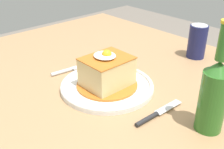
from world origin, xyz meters
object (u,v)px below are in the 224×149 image
Objects in this scene: main_plate at (107,86)px; knife at (153,116)px; soda_can at (197,41)px; beer_bottle_green at (214,93)px; fork at (67,70)px.

main_plate is 1.69× the size of knife.
beer_bottle_green reaches higher than soda_can.
main_plate is 1.05× the size of beer_bottle_green.
main_plate reaches higher than knife.
main_plate is at bearing 176.98° from knife.
soda_can reaches higher than fork.
main_plate is 0.17m from fork.
beer_bottle_green is (0.26, -0.35, 0.04)m from soda_can.
main_plate reaches higher than fork.
main_plate is at bearing -169.90° from beer_bottle_green.
fork is at bearing -170.42° from beer_bottle_green.
fork is at bearing -171.32° from main_plate.
soda_can is (0.22, 0.43, 0.06)m from fork.
fork is 0.53× the size of beer_bottle_green.
beer_bottle_green is at bearing 9.58° from fork.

